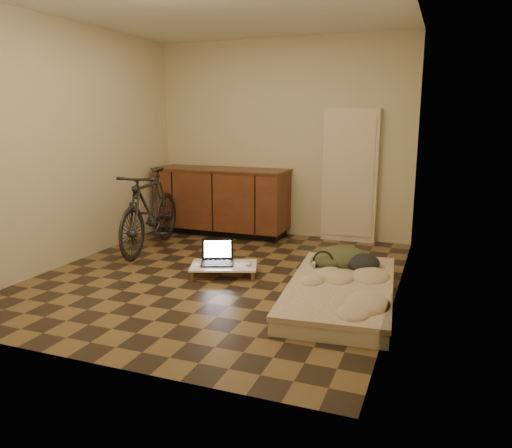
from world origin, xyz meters
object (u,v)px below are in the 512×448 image
at_px(bicycle, 150,206).
at_px(futon, 341,291).
at_px(laptop, 217,258).
at_px(lap_desk, 224,266).

bearing_deg(bicycle, futon, -27.67).
relative_size(futon, laptop, 4.63).
distance_m(bicycle, lap_desk, 1.44).
bearing_deg(bicycle, laptop, -34.23).
xyz_separation_m(bicycle, lap_desk, (1.23, -0.59, -0.45)).
relative_size(bicycle, futon, 0.87).
bearing_deg(lap_desk, bicycle, 134.67).
distance_m(futon, laptop, 1.40).
height_order(lap_desk, laptop, laptop).
bearing_deg(laptop, bicycle, 131.61).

